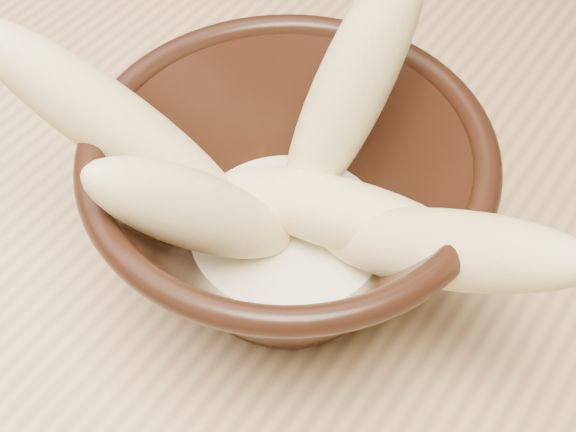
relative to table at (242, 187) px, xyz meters
The scene contains 8 objects.
table is the anchor object (origin of this frame).
bowl 0.20m from the table, 40.61° to the right, with size 0.21×0.21×0.12m.
milk_puddle 0.18m from the table, 40.61° to the right, with size 0.12×0.12×0.02m, color #F0EAC1.
banana_upright 0.23m from the table, 21.83° to the right, with size 0.04×0.04×0.17m, color #D9C780.
banana_left 0.23m from the table, 77.69° to the right, with size 0.04×0.04×0.18m, color #D9C780.
banana_right 0.27m from the table, 24.92° to the right, with size 0.04×0.04×0.17m, color #D9C780.
banana_across 0.22m from the table, 31.48° to the right, with size 0.04×0.04×0.14m, color #D9C780.
banana_front 0.24m from the table, 58.14° to the right, with size 0.04×0.04×0.14m, color #D9C780.
Camera 1 is at (0.27, -0.32, 1.15)m, focal length 50.00 mm.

